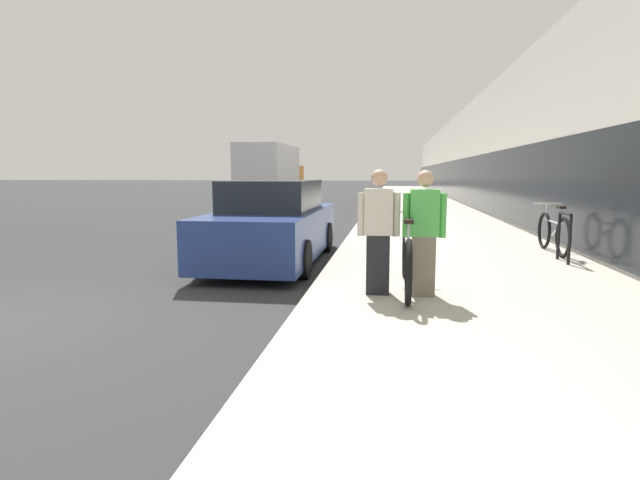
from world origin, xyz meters
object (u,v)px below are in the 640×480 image
at_px(parked_sedan_curbside, 273,225).
at_px(moving_truck, 272,175).
at_px(bike_rack_hoop, 564,232).
at_px(tandem_bicycle, 407,258).
at_px(person_rider, 424,233).
at_px(cruiser_bike_nearest, 553,233).
at_px(person_bystander, 378,232).

bearing_deg(parked_sedan_curbside, moving_truck, 103.84).
bearing_deg(bike_rack_hoop, parked_sedan_curbside, -178.09).
bearing_deg(tandem_bicycle, person_rider, -55.86).
distance_m(bike_rack_hoop, cruiser_bike_nearest, 1.00).
relative_size(person_rider, person_bystander, 0.99).
bearing_deg(tandem_bicycle, cruiser_bike_nearest, 50.63).
bearing_deg(person_bystander, moving_truck, 107.43).
height_order(tandem_bicycle, moving_truck, moving_truck).
bearing_deg(cruiser_bike_nearest, person_bystander, -130.50).
bearing_deg(tandem_bicycle, parked_sedan_curbside, 135.22).
relative_size(person_bystander, bike_rack_hoop, 1.83).
relative_size(person_rider, parked_sedan_curbside, 0.34).
relative_size(cruiser_bike_nearest, parked_sedan_curbside, 0.42).
bearing_deg(moving_truck, cruiser_bike_nearest, -59.48).
bearing_deg(person_rider, bike_rack_hoop, 47.58).
bearing_deg(parked_sedan_curbside, cruiser_bike_nearest, 12.65).
xyz_separation_m(tandem_bicycle, cruiser_bike_nearest, (2.82, 3.44, -0.02)).
xyz_separation_m(tandem_bicycle, moving_truck, (-6.48, 19.23, 1.01)).
height_order(cruiser_bike_nearest, moving_truck, moving_truck).
bearing_deg(cruiser_bike_nearest, tandem_bicycle, -129.37).
height_order(cruiser_bike_nearest, parked_sedan_curbside, parked_sedan_curbside).
relative_size(bike_rack_hoop, moving_truck, 0.11).
height_order(person_bystander, cruiser_bike_nearest, person_bystander).
relative_size(bike_rack_hoop, cruiser_bike_nearest, 0.45).
bearing_deg(parked_sedan_curbside, person_rider, -45.84).
height_order(person_bystander, bike_rack_hoop, person_bystander).
xyz_separation_m(cruiser_bike_nearest, moving_truck, (-9.31, 15.79, 1.03)).
height_order(tandem_bicycle, bike_rack_hoop, tandem_bicycle).
distance_m(cruiser_bike_nearest, parked_sedan_curbside, 5.26).
xyz_separation_m(tandem_bicycle, person_bystander, (-0.36, -0.28, 0.37)).
xyz_separation_m(tandem_bicycle, parked_sedan_curbside, (-2.31, 2.29, 0.17)).
bearing_deg(tandem_bicycle, person_bystander, -141.71).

